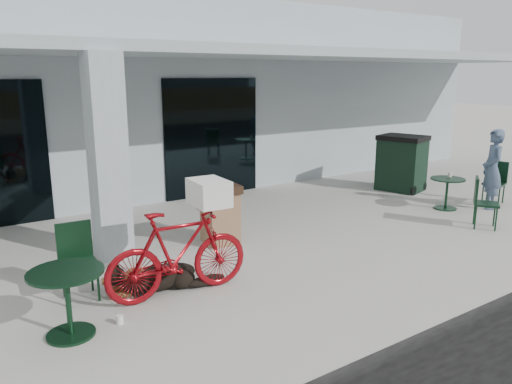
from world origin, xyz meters
TOP-DOWN VIEW (x-y plane):
  - ground at (0.00, 0.00)m, footprint 80.00×80.00m
  - building at (0.00, 8.50)m, footprint 22.00×7.00m
  - storefront_glass_right at (1.80, 4.98)m, footprint 2.40×0.06m
  - column at (-1.50, 2.30)m, footprint 0.50×0.50m
  - overhang at (0.00, 3.60)m, footprint 22.00×2.80m
  - bicycle at (-1.28, 0.40)m, footprint 1.94×0.66m
  - laundry_basket at (-0.83, 0.37)m, footprint 0.45×0.59m
  - dog at (-1.43, 0.68)m, footprint 1.25×0.68m
  - cup_near_dog at (-2.19, 0.09)m, footprint 0.09×0.09m
  - cafe_table_near at (-2.72, 0.13)m, footprint 1.03×1.03m
  - cafe_chair_near at (-2.36, 1.00)m, footprint 0.47×0.51m
  - cafe_table_far at (5.24, 1.07)m, footprint 0.81×0.81m
  - cafe_chair_far_a at (4.68, -0.15)m, footprint 0.62×0.63m
  - cafe_chair_far_b at (6.50, 0.78)m, footprint 0.55×0.52m
  - person at (6.05, 0.60)m, footprint 0.70×0.73m
  - cup_on_table at (5.40, 1.15)m, footprint 0.09×0.09m
  - trash_receptacle at (0.20, 1.89)m, footprint 0.64×0.64m
  - wheeled_bin at (5.85, 2.80)m, footprint 1.09×1.24m

SIDE VIEW (x-z plane):
  - ground at x=0.00m, z-range 0.00..0.00m
  - cup_near_dog at x=-2.19m, z-range 0.00..0.10m
  - dog at x=-1.43m, z-range 0.00..0.40m
  - cafe_table_far at x=5.24m, z-range 0.00..0.66m
  - cafe_table_near at x=-2.72m, z-range 0.00..0.76m
  - cafe_chair_far_b at x=6.50m, z-range 0.00..0.92m
  - cafe_chair_far_a at x=4.68m, z-range 0.00..0.95m
  - cafe_chair_near at x=-2.36m, z-range 0.00..0.97m
  - trash_receptacle at x=0.20m, z-range 0.00..1.01m
  - bicycle at x=-1.28m, z-range 0.00..1.15m
  - wheeled_bin at x=5.85m, z-range 0.00..1.35m
  - cup_on_table at x=5.40m, z-range 0.66..0.76m
  - person at x=6.05m, z-range 0.00..1.68m
  - laundry_basket at x=-0.83m, z-range 1.15..1.48m
  - storefront_glass_right at x=1.80m, z-range 0.00..2.70m
  - column at x=-1.50m, z-range 0.00..3.12m
  - building at x=0.00m, z-range 0.00..4.50m
  - overhang at x=0.00m, z-range 3.12..3.30m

